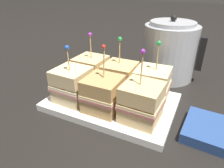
% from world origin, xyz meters
% --- Properties ---
extents(ground_plane, '(6.00, 6.00, 0.00)m').
position_xyz_m(ground_plane, '(0.00, 0.00, 0.00)').
color(ground_plane, black).
extents(serving_platter, '(0.33, 0.23, 0.02)m').
position_xyz_m(serving_platter, '(0.00, 0.00, 0.01)').
color(serving_platter, white).
rests_on(serving_platter, ground_plane).
extents(sandwich_front_left, '(0.09, 0.09, 0.15)m').
position_xyz_m(sandwich_front_left, '(-0.09, -0.05, 0.06)').
color(sandwich_front_left, beige).
rests_on(sandwich_front_left, serving_platter).
extents(sandwich_front_center, '(0.09, 0.09, 0.16)m').
position_xyz_m(sandwich_front_center, '(-0.00, -0.05, 0.06)').
color(sandwich_front_center, tan).
rests_on(sandwich_front_center, serving_platter).
extents(sandwich_front_right, '(0.09, 0.09, 0.17)m').
position_xyz_m(sandwich_front_right, '(0.10, -0.05, 0.06)').
color(sandwich_front_right, '#DBB77A').
rests_on(sandwich_front_right, serving_platter).
extents(sandwich_back_left, '(0.09, 0.09, 0.16)m').
position_xyz_m(sandwich_back_left, '(-0.09, 0.05, 0.06)').
color(sandwich_back_left, '#DBB77A').
rests_on(sandwich_back_left, serving_platter).
extents(sandwich_back_center, '(0.09, 0.09, 0.16)m').
position_xyz_m(sandwich_back_center, '(0.00, 0.05, 0.06)').
color(sandwich_back_center, tan).
rests_on(sandwich_back_center, serving_platter).
extents(sandwich_back_right, '(0.09, 0.09, 0.16)m').
position_xyz_m(sandwich_back_right, '(0.09, 0.05, 0.06)').
color(sandwich_back_right, beige).
rests_on(sandwich_back_right, serving_platter).
extents(kettle_steel, '(0.20, 0.18, 0.21)m').
position_xyz_m(kettle_steel, '(0.09, 0.25, 0.09)').
color(kettle_steel, '#B7BABF').
rests_on(kettle_steel, ground_plane).
extents(napkin_stack, '(0.13, 0.13, 0.02)m').
position_xyz_m(napkin_stack, '(0.25, -0.01, 0.01)').
color(napkin_stack, navy).
rests_on(napkin_stack, ground_plane).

